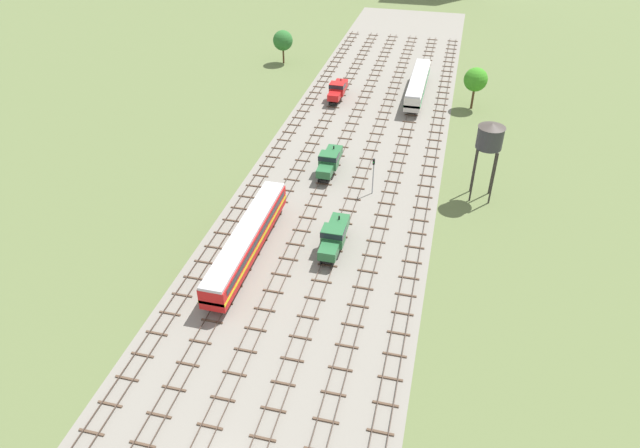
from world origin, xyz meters
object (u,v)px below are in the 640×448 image
at_px(signal_post_nearest, 373,172).
at_px(shunter_loco_centre_near, 334,236).
at_px(passenger_coach_left_nearest, 247,239).
at_px(shunter_loco_left_midfar, 338,89).
at_px(diesel_railcar_centre_right_far, 418,84).
at_px(shunter_loco_centre_left_mid, 329,161).
at_px(water_tower, 490,137).

bearing_deg(signal_post_nearest, shunter_loco_centre_near, -99.86).
distance_m(passenger_coach_left_nearest, shunter_loco_left_midfar, 49.55).
height_order(passenger_coach_left_nearest, shunter_loco_left_midfar, passenger_coach_left_nearest).
xyz_separation_m(shunter_loco_centre_near, diesel_railcar_centre_right_far, (4.83, 50.30, 0.59)).
bearing_deg(shunter_loco_centre_near, shunter_loco_left_midfar, 101.95).
relative_size(shunter_loco_centre_left_mid, diesel_railcar_centre_right_far, 0.41).
xyz_separation_m(passenger_coach_left_nearest, signal_post_nearest, (12.07, 17.83, 0.95)).
relative_size(passenger_coach_left_nearest, diesel_railcar_centre_right_far, 1.07).
height_order(shunter_loco_centre_left_mid, signal_post_nearest, signal_post_nearest).
distance_m(shunter_loco_centre_near, shunter_loco_left_midfar, 46.62).
distance_m(shunter_loco_centre_near, diesel_railcar_centre_right_far, 50.53).
bearing_deg(signal_post_nearest, shunter_loco_left_midfar, 110.83).
bearing_deg(shunter_loco_centre_near, water_tower, 44.06).
xyz_separation_m(shunter_loco_left_midfar, diesel_railcar_centre_right_far, (14.48, 4.69, 0.59)).
distance_m(shunter_loco_left_midfar, water_tower, 40.16).
height_order(diesel_railcar_centre_right_far, water_tower, water_tower).
bearing_deg(diesel_railcar_centre_right_far, shunter_loco_left_midfar, -162.06).
bearing_deg(shunter_loco_centre_left_mid, shunter_loco_left_midfar, 100.00).
bearing_deg(shunter_loco_left_midfar, shunter_loco_centre_near, -78.05).
distance_m(passenger_coach_left_nearest, shunter_loco_centre_near, 10.45).
relative_size(shunter_loco_left_midfar, diesel_railcar_centre_right_far, 0.41).
bearing_deg(shunter_loco_left_midfar, passenger_coach_left_nearest, -90.00).
bearing_deg(diesel_railcar_centre_right_far, signal_post_nearest, -93.79).
bearing_deg(passenger_coach_left_nearest, shunter_loco_left_midfar, 90.00).
xyz_separation_m(passenger_coach_left_nearest, water_tower, (26.80, 20.54, 6.65)).
distance_m(shunter_loco_centre_left_mid, water_tower, 23.20).
bearing_deg(shunter_loco_centre_near, diesel_railcar_centre_right_far, 84.52).
bearing_deg(water_tower, shunter_loco_centre_near, -135.94).
relative_size(passenger_coach_left_nearest, signal_post_nearest, 3.90).
xyz_separation_m(shunter_loco_centre_left_mid, water_tower, (21.97, -1.63, 7.25)).
bearing_deg(shunter_loco_left_midfar, diesel_railcar_centre_right_far, 17.94).
bearing_deg(shunter_loco_left_midfar, signal_post_nearest, -69.17).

